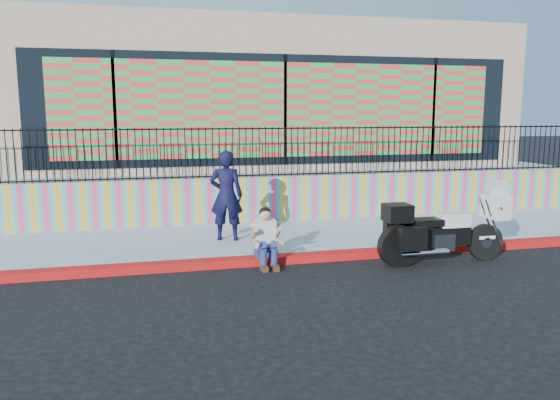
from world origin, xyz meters
name	(u,v)px	position (x,y,z in m)	size (l,w,h in m)	color
ground	(337,259)	(0.00, 0.00, 0.00)	(90.00, 90.00, 0.00)	black
red_curb	(337,255)	(0.00, 0.00, 0.07)	(16.00, 0.30, 0.15)	red
sidewalk	(312,237)	(0.00, 1.65, 0.07)	(16.00, 3.00, 0.15)	#959DB3
mural_wall	(293,198)	(0.00, 3.25, 0.70)	(16.00, 0.20, 1.10)	#E93D70
metal_fence	(294,151)	(0.00, 3.25, 1.85)	(15.80, 0.04, 1.20)	black
elevated_platform	(255,177)	(0.00, 8.35, 0.62)	(16.00, 10.00, 1.25)	#959DB3
storefront_building	(255,98)	(0.00, 8.13, 3.25)	(14.00, 8.06, 4.00)	tan
police_motorcycle	(441,229)	(1.80, -0.69, 0.65)	(2.48, 0.82, 1.54)	black
police_officer	(226,195)	(-1.91, 1.49, 1.09)	(0.69, 0.45, 1.88)	black
seated_man	(267,243)	(-1.42, -0.18, 0.45)	(0.54, 0.71, 1.06)	navy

